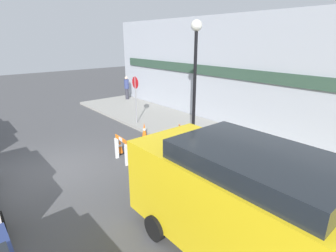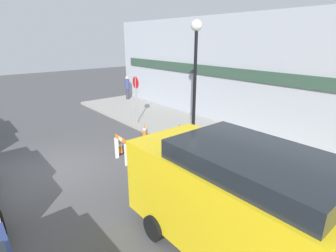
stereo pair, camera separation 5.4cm
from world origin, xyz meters
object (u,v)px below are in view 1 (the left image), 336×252
person_worker (172,154)px  person_pedestrian (127,87)px  streetlamp_post (195,66)px  work_van (251,205)px  stop_sign (136,93)px

person_worker → person_pedestrian: person_pedestrian is taller
streetlamp_post → work_van: bearing=-35.5°
work_van → stop_sign: bearing=159.9°
streetlamp_post → person_pedestrian: size_ratio=2.98×
streetlamp_post → work_van: 6.72m
streetlamp_post → stop_sign: bearing=-172.8°
stop_sign → work_van: bearing=164.3°
person_worker → work_van: (3.50, -1.02, 0.46)m
person_worker → person_pedestrian: bearing=2.5°
stop_sign → work_van: 9.51m
work_van → streetlamp_post: bearing=144.5°
streetlamp_post → person_pedestrian: bearing=166.3°
stop_sign → streetlamp_post: bearing=-168.3°
person_worker → stop_sign: bearing=4.7°
stop_sign → person_pedestrian: size_ratio=1.47×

